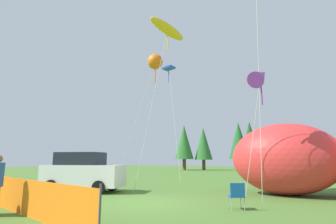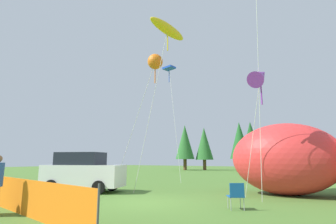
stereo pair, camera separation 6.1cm
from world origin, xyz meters
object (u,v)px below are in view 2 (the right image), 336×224
object	(u,v)px
folding_chair	(236,194)
kite_orange_flower	(155,62)
kite_purple_delta	(260,76)
inflatable_cat	(310,161)
kite_yellow_hero	(168,30)
parked_car	(83,172)
kite_blue_box	(169,70)

from	to	relation	value
folding_chair	kite_orange_flower	xyz separation A→B (m)	(-5.33, 2.78, 6.77)
kite_purple_delta	inflatable_cat	bearing A→B (deg)	60.45
kite_yellow_hero	kite_purple_delta	distance (m)	6.18
inflatable_cat	kite_yellow_hero	xyz separation A→B (m)	(-6.44, -2.37, 7.40)
parked_car	kite_blue_box	distance (m)	12.29
parked_car	kite_orange_flower	size ratio (longest dim) A/B	0.59
inflatable_cat	kite_purple_delta	size ratio (longest dim) A/B	1.30
kite_blue_box	kite_yellow_hero	world-z (taller)	kite_blue_box
inflatable_cat	parked_car	bearing A→B (deg)	-160.43
folding_chair	kite_orange_flower	bearing A→B (deg)	30.61
kite_blue_box	kite_orange_flower	distance (m)	7.95
kite_yellow_hero	kite_purple_delta	bearing A→B (deg)	-2.80
kite_blue_box	kite_orange_flower	xyz separation A→B (m)	(3.22, -6.93, -2.18)
kite_yellow_hero	parked_car	bearing A→B (deg)	-156.00
folding_chair	parked_car	bearing A→B (deg)	53.01
kite_purple_delta	kite_orange_flower	world-z (taller)	kite_orange_flower
parked_car	kite_blue_box	bearing A→B (deg)	70.37
kite_blue_box	inflatable_cat	bearing A→B (deg)	-23.87
inflatable_cat	kite_yellow_hero	distance (m)	10.09
folding_chair	kite_orange_flower	distance (m)	9.05
kite_blue_box	kite_purple_delta	xyz separation A→B (m)	(9.11, -7.30, -4.15)
kite_blue_box	kite_orange_flower	bearing A→B (deg)	-65.07
parked_car	kite_yellow_hero	distance (m)	9.22
parked_car	folding_chair	bearing A→B (deg)	-24.43
folding_chair	inflatable_cat	world-z (taller)	inflatable_cat
parked_car	folding_chair	distance (m)	8.66
kite_blue_box	kite_yellow_hero	bearing A→B (deg)	-59.52
parked_car	kite_orange_flower	bearing A→B (deg)	12.16
folding_chair	kite_blue_box	distance (m)	15.73
parked_car	kite_yellow_hero	world-z (taller)	kite_yellow_hero
folding_chair	kite_purple_delta	xyz separation A→B (m)	(0.56, 2.41, 4.80)
inflatable_cat	kite_orange_flower	world-z (taller)	kite_orange_flower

